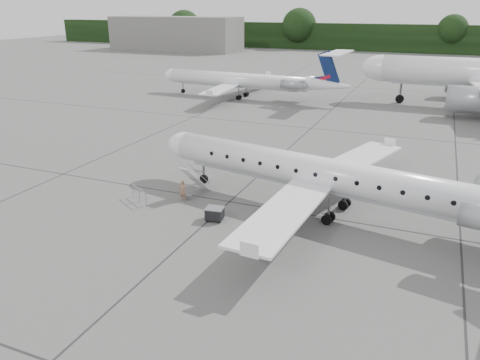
% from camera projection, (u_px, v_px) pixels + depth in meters
% --- Properties ---
extents(ground, '(320.00, 320.00, 0.00)m').
position_uv_depth(ground, '(282.00, 257.00, 26.21)').
color(ground, '#62625F').
rests_on(ground, ground).
extents(treeline, '(260.00, 4.00, 8.00)m').
position_uv_depth(treeline, '(418.00, 39.00, 137.15)').
color(treeline, black).
rests_on(treeline, ground).
extents(terminal_building, '(40.00, 14.00, 10.00)m').
position_uv_depth(terminal_building, '(176.00, 34.00, 144.76)').
color(terminal_building, slate).
rests_on(terminal_building, ground).
extents(main_regional_jet, '(33.68, 26.98, 7.73)m').
position_uv_depth(main_regional_jet, '(325.00, 158.00, 30.62)').
color(main_regional_jet, white).
rests_on(main_regional_jet, ground).
extents(airstair, '(1.30, 2.57, 2.42)m').
position_uv_depth(airstair, '(195.00, 180.00, 34.44)').
color(airstair, white).
rests_on(airstair, ground).
extents(passenger, '(0.59, 0.41, 1.54)m').
position_uv_depth(passenger, '(183.00, 191.00, 33.52)').
color(passenger, '#8E654D').
rests_on(passenger, ground).
extents(safety_railing, '(1.92, 1.21, 1.00)m').
position_uv_depth(safety_railing, '(139.00, 195.00, 33.46)').
color(safety_railing, gray).
rests_on(safety_railing, ground).
extents(baggage_cart, '(1.21, 1.03, 0.95)m').
position_uv_depth(baggage_cart, '(215.00, 214.00, 30.57)').
color(baggage_cart, black).
rests_on(baggage_cart, ground).
extents(bg_regional_left, '(29.28, 21.69, 7.45)m').
position_uv_depth(bg_regional_left, '(236.00, 73.00, 70.23)').
color(bg_regional_left, white).
rests_on(bg_regional_left, ground).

